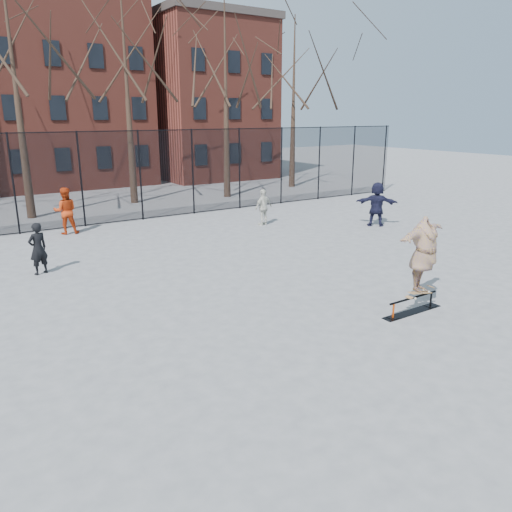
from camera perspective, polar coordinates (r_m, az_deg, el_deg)
ground at (r=11.88m, az=4.61°, el=-7.23°), size 100.00×100.00×0.00m
skate_rail at (r=12.77m, az=17.46°, el=-5.49°), size 1.84×0.28×0.40m
skateboard at (r=12.84m, az=18.22°, el=-4.05°), size 0.77×0.18×0.09m
skater at (r=12.56m, az=18.60°, el=0.09°), size 2.34×1.26×1.83m
bystander_black at (r=16.24m, az=-23.65°, el=0.78°), size 0.67×0.56×1.58m
bystander_red at (r=21.37m, az=-20.94°, el=4.84°), size 1.04×0.89×1.87m
bystander_white at (r=21.61m, az=0.86°, el=5.59°), size 0.97×0.53×1.57m
bystander_navy at (r=22.04m, az=13.63°, el=5.79°), size 1.63×1.65×1.90m
fence at (r=22.76m, az=-15.98°, el=8.75°), size 34.03×0.07×4.00m
tree_row at (r=26.68m, az=-20.33°, el=20.81°), size 33.66×7.46×10.67m
rowhouses at (r=35.41m, az=-22.05°, el=17.11°), size 29.00×7.00×13.00m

